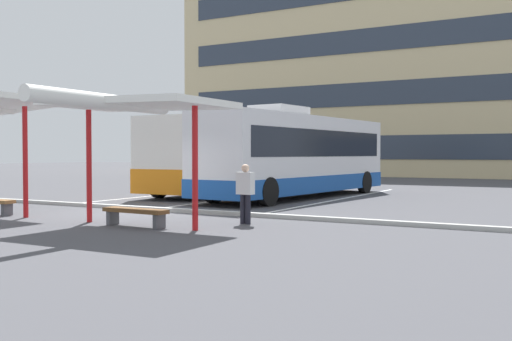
# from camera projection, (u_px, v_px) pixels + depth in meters

# --- Properties ---
(ground_plane) EXTENTS (160.00, 160.00, 0.00)m
(ground_plane) POSITION_uv_depth(u_px,v_px,m) (124.00, 213.00, 17.80)
(ground_plane) COLOR #47474C
(terminal_building) EXTENTS (40.37, 11.88, 19.53)m
(terminal_building) POSITION_uv_depth(u_px,v_px,m) (420.00, 76.00, 49.43)
(terminal_building) COLOR #D1BC8C
(terminal_building) RESTS_ON ground
(coach_bus_0) EXTENTS (2.65, 10.81, 3.61)m
(coach_bus_0) POSITION_uv_depth(u_px,v_px,m) (230.00, 157.00, 26.52)
(coach_bus_0) COLOR silver
(coach_bus_0) RESTS_ON ground
(coach_bus_1) EXTENTS (3.58, 11.51, 3.65)m
(coach_bus_1) POSITION_uv_depth(u_px,v_px,m) (298.00, 156.00, 23.93)
(coach_bus_1) COLOR silver
(coach_bus_1) RESTS_ON ground
(lane_stripe_0) EXTENTS (0.16, 14.00, 0.01)m
(lane_stripe_0) POSITION_uv_depth(u_px,v_px,m) (185.00, 193.00, 26.93)
(lane_stripe_0) COLOR white
(lane_stripe_0) RESTS_ON ground
(lane_stripe_1) EXTENTS (0.16, 14.00, 0.01)m
(lane_stripe_1) POSITION_uv_depth(u_px,v_px,m) (257.00, 196.00, 25.07)
(lane_stripe_1) COLOR white
(lane_stripe_1) RESTS_ON ground
(lane_stripe_2) EXTENTS (0.16, 14.00, 0.01)m
(lane_stripe_2) POSITION_uv_depth(u_px,v_px,m) (341.00, 199.00, 23.20)
(lane_stripe_2) COLOR white
(lane_stripe_2) RESTS_ON ground
(waiting_shelter_1) EXTENTS (4.40, 4.76, 3.19)m
(waiting_shelter_1) POSITION_uv_depth(u_px,v_px,m) (131.00, 106.00, 14.22)
(waiting_shelter_1) COLOR red
(waiting_shelter_1) RESTS_ON ground
(bench_1) EXTENTS (1.88, 0.52, 0.45)m
(bench_1) POSITION_uv_depth(u_px,v_px,m) (135.00, 213.00, 14.40)
(bench_1) COLOR brown
(bench_1) RESTS_ON ground
(platform_kerb) EXTENTS (44.00, 0.24, 0.12)m
(platform_kerb) POSITION_uv_depth(u_px,v_px,m) (144.00, 208.00, 18.59)
(platform_kerb) COLOR #ADADA8
(platform_kerb) RESTS_ON ground
(waiting_passenger_0) EXTENTS (0.45, 0.24, 1.53)m
(waiting_passenger_0) POSITION_uv_depth(u_px,v_px,m) (245.00, 190.00, 14.95)
(waiting_passenger_0) COLOR black
(waiting_passenger_0) RESTS_ON ground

